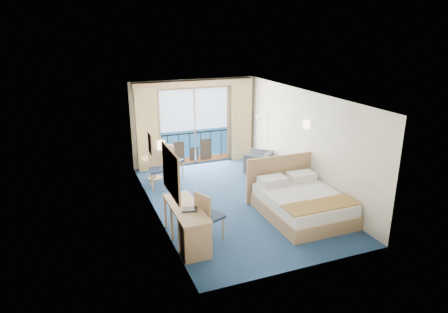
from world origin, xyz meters
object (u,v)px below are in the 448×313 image
at_px(round_table, 154,162).
at_px(table_chair_b, 157,165).
at_px(desk, 193,233).
at_px(table_chair_a, 171,159).
at_px(floor_lamp, 258,128).
at_px(bed, 301,202).
at_px(nightstand, 293,180).
at_px(armchair, 258,162).
at_px(desk_chair, 207,214).

xyz_separation_m(round_table, table_chair_b, (-0.04, -0.63, 0.11)).
bearing_deg(desk, table_chair_a, 81.27).
bearing_deg(floor_lamp, round_table, 178.84).
relative_size(floor_lamp, desk, 0.98).
height_order(desk, round_table, desk).
xyz_separation_m(desk, round_table, (0.16, 4.24, 0.07)).
bearing_deg(bed, round_table, 126.56).
relative_size(nightstand, desk, 0.31).
relative_size(armchair, table_chair_b, 0.70).
distance_m(desk, round_table, 4.25).
bearing_deg(nightstand, table_chair_b, 155.41).
bearing_deg(desk, nightstand, 30.70).
bearing_deg(floor_lamp, armchair, -114.37).
height_order(bed, nightstand, bed).
bearing_deg(desk, armchair, 48.14).
xyz_separation_m(armchair, round_table, (-3.00, 0.72, 0.15)).
height_order(bed, armchair, bed).
bearing_deg(desk, table_chair_b, 88.09).
bearing_deg(round_table, table_chair_a, -17.70).
bearing_deg(bed, table_chair_b, 132.26).
relative_size(armchair, desk_chair, 0.71).
bearing_deg(floor_lamp, bed, -99.83).
xyz_separation_m(nightstand, desk, (-3.49, -2.07, 0.18)).
distance_m(armchair, desk, 4.73).
bearing_deg(armchair, desk_chair, 3.73).
relative_size(bed, round_table, 3.03).
height_order(armchair, round_table, armchair).
relative_size(round_table, table_chair_b, 0.67).
height_order(bed, floor_lamp, floor_lamp).
xyz_separation_m(armchair, floor_lamp, (0.30, 0.66, 0.88)).
distance_m(floor_lamp, table_chair_b, 3.43).
xyz_separation_m(floor_lamp, table_chair_a, (-2.82, -0.08, -0.63)).
bearing_deg(table_chair_b, armchair, 1.94).
xyz_separation_m(floor_lamp, desk, (-3.45, -4.18, -0.80)).
relative_size(nightstand, desk_chair, 0.47).
relative_size(round_table, table_chair_a, 0.69).
distance_m(armchair, floor_lamp, 1.14).
height_order(nightstand, desk, desk).
relative_size(desk_chair, table_chair_b, 0.99).
distance_m(desk_chair, table_chair_b, 3.30).
distance_m(floor_lamp, desk, 5.48).
distance_m(bed, desk, 2.91).
bearing_deg(bed, floor_lamp, 80.17).
xyz_separation_m(desk_chair, table_chair_a, (0.22, 3.76, -0.01)).
bearing_deg(desk, desk_chair, 38.57).
distance_m(round_table, table_chair_b, 0.64).
bearing_deg(table_chair_b, nightstand, -20.81).
height_order(desk, table_chair_a, table_chair_a).
xyz_separation_m(armchair, table_chair_a, (-2.52, 0.57, 0.25)).
bearing_deg(bed, desk, -167.51).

